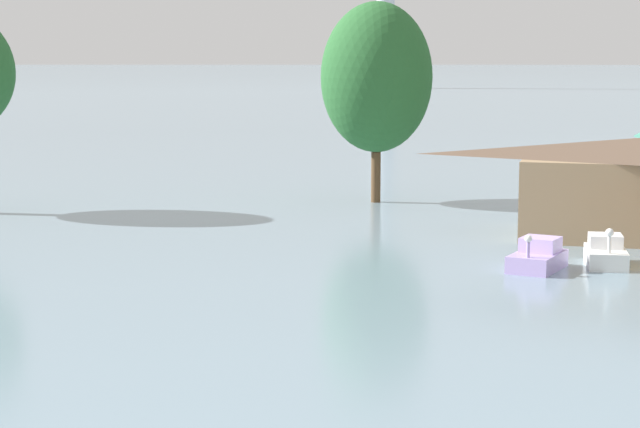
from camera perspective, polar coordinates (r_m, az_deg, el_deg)
The scene contains 3 objects.
pedal_boat_lavender at distance 44.34m, azimuth 10.99°, elevation -2.16°, with size 2.24×3.18×1.53m.
pedal_boat_white at distance 45.78m, azimuth 14.29°, elevation -1.94°, with size 1.83×3.07×1.67m.
shoreline_tree_mid at distance 63.13m, azimuth 2.89°, elevation 6.93°, with size 6.24×6.24×11.22m.
Camera 1 is at (11.92, -15.47, 8.23)m, focal length 63.11 mm.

